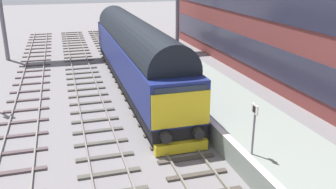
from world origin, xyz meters
The scene contains 7 objects.
ground_plane centered at (0.00, 0.00, 0.00)m, with size 140.00×140.00×0.00m, color slate.
track_main centered at (0.00, 0.00, 0.05)m, with size 2.50×60.00×0.15m.
track_adjacent_west centered at (-3.31, 0.00, 0.06)m, with size 2.50×60.00×0.15m.
track_adjacent_far_west centered at (-6.96, 0.00, 0.06)m, with size 2.50×60.00×0.15m.
station_platform centered at (3.60, 0.00, 0.50)m, with size 4.00×44.00×1.01m.
diesel_locomotive centered at (0.00, 5.20, 2.49)m, with size 2.74×20.01×4.68m.
platform_number_sign centered at (1.97, -7.31, 2.35)m, with size 0.10×0.44×2.03m.
Camera 1 is at (-4.67, -18.43, 7.79)m, focal length 39.11 mm.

